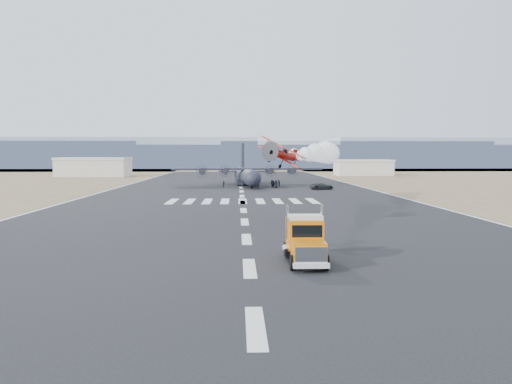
{
  "coord_description": "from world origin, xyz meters",
  "views": [
    {
      "loc": [
        -0.81,
        -34.69,
        8.07
      ],
      "look_at": [
        1.13,
        18.23,
        4.0
      ],
      "focal_mm": 35.0,
      "sensor_mm": 36.0,
      "label": 1
    }
  ],
  "objects": [
    {
      "name": "crew_f",
      "position": [
        7.76,
        83.97,
        0.84
      ],
      "size": [
        1.02,
        1.63,
        1.67
      ],
      "primitive_type": "imported",
      "rotation": [
        0.0,
        0.0,
        1.2
      ],
      "color": "black",
      "rests_on": "ground"
    },
    {
      "name": "aerobatic_biplane",
      "position": [
        4.16,
        21.35,
        8.03
      ],
      "size": [
        5.66,
        5.77,
        3.85
      ],
      "rotation": [
        0.0,
        0.44,
        -0.32
      ],
      "color": "#B7120C"
    },
    {
      "name": "support_vehicle",
      "position": [
        18.26,
        77.27,
        0.73
      ],
      "size": [
        5.63,
        3.53,
        1.45
      ],
      "primitive_type": "imported",
      "rotation": [
        0.0,
        0.0,
        1.8
      ],
      "color": "black",
      "rests_on": "ground"
    },
    {
      "name": "crew_h",
      "position": [
        9.42,
        88.77,
        0.81
      ],
      "size": [
        0.69,
        0.9,
        1.62
      ],
      "primitive_type": "imported",
      "rotation": [
        0.0,
        0.0,
        5.01
      ],
      "color": "black",
      "rests_on": "ground"
    },
    {
      "name": "transport_aircraft",
      "position": [
        1.42,
        92.85,
        2.83
      ],
      "size": [
        38.0,
        31.23,
        10.96
      ],
      "rotation": [
        0.0,
        0.0,
        0.09
      ],
      "color": "black",
      "rests_on": "ground"
    },
    {
      "name": "crew_c",
      "position": [
        0.19,
        83.07,
        0.86
      ],
      "size": [
        0.95,
        1.23,
        1.72
      ],
      "primitive_type": "imported",
      "rotation": [
        0.0,
        0.0,
        5.17
      ],
      "color": "black",
      "rests_on": "ground"
    },
    {
      "name": "ground",
      "position": [
        0.0,
        0.0,
        0.0
      ],
      "size": [
        500.0,
        500.0,
        0.0
      ],
      "primitive_type": "plane",
      "color": "black",
      "rests_on": "ground"
    },
    {
      "name": "ridge_seg_d",
      "position": [
        0.0,
        260.0,
        6.5
      ],
      "size": [
        150.0,
        50.0,
        13.0
      ],
      "primitive_type": "cube",
      "color": "#8795AB",
      "rests_on": "ground"
    },
    {
      "name": "scrub_far",
      "position": [
        0.0,
        230.0,
        0.0
      ],
      "size": [
        500.0,
        80.0,
        0.0
      ],
      "primitive_type": "cube",
      "color": "brown",
      "rests_on": "ground"
    },
    {
      "name": "runway_markings",
      "position": [
        0.0,
        60.0,
        0.01
      ],
      "size": [
        60.0,
        260.0,
        0.01
      ],
      "primitive_type": null,
      "color": "silver",
      "rests_on": "ground"
    },
    {
      "name": "crew_e",
      "position": [
        8.24,
        82.49,
        0.95
      ],
      "size": [
        1.05,
        0.83,
        1.89
      ],
      "primitive_type": "imported",
      "rotation": [
        0.0,
        0.0,
        2.83
      ],
      "color": "black",
      "rests_on": "ground"
    },
    {
      "name": "crew_b",
      "position": [
        -4.17,
        84.47,
        0.79
      ],
      "size": [
        0.82,
        0.91,
        1.59
      ],
      "primitive_type": "imported",
      "rotation": [
        0.0,
        0.0,
        2.15
      ],
      "color": "black",
      "rests_on": "ground"
    },
    {
      "name": "smoke_trail",
      "position": [
        13.32,
        48.85,
        8.29
      ],
      "size": [
        12.85,
        33.98,
        3.88
      ],
      "rotation": [
        0.0,
        0.0,
        -0.32
      ],
      "color": "white"
    },
    {
      "name": "crew_a",
      "position": [
        4.14,
        84.41,
        0.85
      ],
      "size": [
        0.62,
        0.71,
        1.71
      ],
      "primitive_type": "imported",
      "rotation": [
        0.0,
        0.0,
        4.52
      ],
      "color": "black",
      "rests_on": "ground"
    },
    {
      "name": "ridge_seg_f",
      "position": [
        130.0,
        260.0,
        8.5
      ],
      "size": [
        150.0,
        50.0,
        17.0
      ],
      "primitive_type": "cube",
      "color": "#8795AB",
      "rests_on": "ground"
    },
    {
      "name": "ridge_seg_e",
      "position": [
        65.0,
        260.0,
        7.5
      ],
      "size": [
        150.0,
        50.0,
        15.0
      ],
      "primitive_type": "cube",
      "color": "#8795AB",
      "rests_on": "ground"
    },
    {
      "name": "ridge_seg_c",
      "position": [
        -65.0,
        260.0,
        8.5
      ],
      "size": [
        150.0,
        50.0,
        17.0
      ],
      "primitive_type": "cube",
      "color": "#8795AB",
      "rests_on": "ground"
    },
    {
      "name": "semi_truck",
      "position": [
        4.17,
        1.77,
        1.75
      ],
      "size": [
        2.75,
        7.94,
        3.56
      ],
      "rotation": [
        0.0,
        0.0,
        -0.01
      ],
      "color": "black",
      "rests_on": "ground"
    },
    {
      "name": "ridge_seg_b",
      "position": [
        -130.0,
        260.0,
        7.5
      ],
      "size": [
        150.0,
        50.0,
        15.0
      ],
      "primitive_type": "cube",
      "color": "#8795AB",
      "rests_on": "ground"
    },
    {
      "name": "hangar_left",
      "position": [
        -52.0,
        145.0,
        3.41
      ],
      "size": [
        24.5,
        14.5,
        6.7
      ],
      "color": "beige",
      "rests_on": "ground"
    },
    {
      "name": "crew_g",
      "position": [
        7.42,
        83.85,
        0.91
      ],
      "size": [
        0.74,
        0.81,
        1.82
      ],
      "primitive_type": "imported",
      "rotation": [
        0.0,
        0.0,
        4.37
      ],
      "color": "black",
      "rests_on": "ground"
    },
    {
      "name": "crew_d",
      "position": [
        7.48,
        87.2,
        0.83
      ],
      "size": [
        0.59,
        1.02,
        1.67
      ],
      "primitive_type": "imported",
      "rotation": [
        0.0,
        0.0,
        4.81
      ],
      "color": "black",
      "rests_on": "ground"
    },
    {
      "name": "hangar_right",
      "position": [
        46.0,
        150.0,
        3.01
      ],
      "size": [
        20.5,
        12.5,
        5.9
      ],
      "color": "beige",
      "rests_on": "ground"
    }
  ]
}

